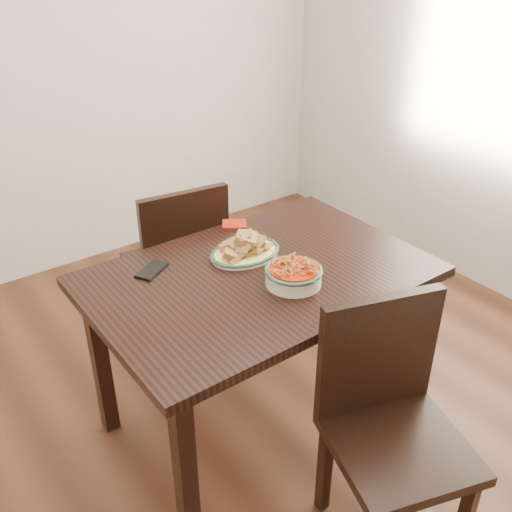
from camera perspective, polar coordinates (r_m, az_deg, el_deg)
floor at (r=2.67m, az=-0.62°, el=-14.86°), size 3.50×3.50×0.00m
wall_back at (r=3.53m, az=-18.68°, el=18.83°), size 3.50×0.10×2.60m
dining_table at (r=2.21m, az=0.31°, el=-3.64°), size 1.27×0.85×0.75m
chair_far at (r=2.77m, az=-7.69°, el=-0.34°), size 0.47×0.47×0.89m
chair_near at (r=1.98m, az=13.11°, el=-15.11°), size 0.53×0.53×0.89m
fish_plate at (r=2.25m, az=-1.11°, el=1.08°), size 0.29×0.23×0.11m
noodle_bowl at (r=2.08m, az=3.76°, el=-1.73°), size 0.22×0.22×0.08m
smartphone at (r=2.20m, az=-10.38°, el=-1.42°), size 0.15×0.13×0.01m
napkin at (r=2.51m, az=-2.17°, el=3.17°), size 0.14×0.13×0.01m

